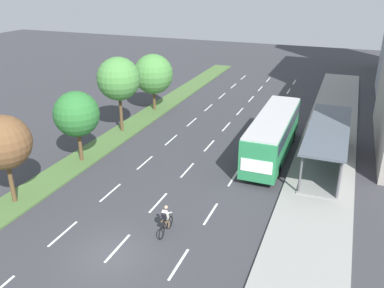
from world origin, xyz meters
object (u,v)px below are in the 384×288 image
at_px(bus, 273,132).
at_px(median_tree_fourth, 153,74).
at_px(bus_shelter, 331,142).
at_px(cyclist, 166,221).
at_px(median_tree_second, 77,114).
at_px(median_tree_third, 119,79).
at_px(median_tree_nearest, 3,143).

height_order(bus, median_tree_fourth, median_tree_fourth).
xyz_separation_m(bus_shelter, cyclist, (-7.72, -12.30, -1.08)).
bearing_deg(cyclist, bus_shelter, 57.88).
relative_size(median_tree_second, median_tree_third, 0.81).
bearing_deg(bus, median_tree_third, 178.40).
relative_size(median_tree_nearest, median_tree_second, 1.05).
xyz_separation_m(median_tree_second, median_tree_fourth, (-0.35, 13.31, 0.06)).
distance_m(median_tree_third, median_tree_fourth, 6.73).
height_order(bus_shelter, median_tree_nearest, median_tree_nearest).
distance_m(median_tree_nearest, median_tree_second, 6.67).
height_order(median_tree_nearest, median_tree_third, median_tree_third).
height_order(bus, cyclist, bus).
height_order(bus_shelter, cyclist, bus_shelter).
distance_m(bus, median_tree_nearest, 18.92).
relative_size(bus, median_tree_third, 1.69).
distance_m(bus_shelter, median_tree_second, 18.81).
relative_size(bus_shelter, bus, 1.01).
relative_size(bus_shelter, median_tree_second, 2.11).
height_order(cyclist, median_tree_fourth, median_tree_fourth).
height_order(bus, median_tree_nearest, median_tree_nearest).
height_order(bus_shelter, median_tree_second, median_tree_second).
bearing_deg(cyclist, median_tree_third, 128.83).
bearing_deg(median_tree_nearest, bus, 43.42).
bearing_deg(bus_shelter, median_tree_nearest, -144.46).
xyz_separation_m(bus_shelter, median_tree_third, (-18.02, 0.50, 3.02)).
bearing_deg(median_tree_second, median_tree_fourth, 91.52).
xyz_separation_m(bus_shelter, median_tree_second, (-17.67, -6.16, 1.94)).
height_order(median_tree_nearest, median_tree_fourth, median_tree_fourth).
height_order(bus, median_tree_second, median_tree_second).
relative_size(cyclist, median_tree_second, 0.34).
xyz_separation_m(median_tree_nearest, median_tree_fourth, (-0.08, 19.97, -0.24)).
bearing_deg(bus, median_tree_nearest, -136.58).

